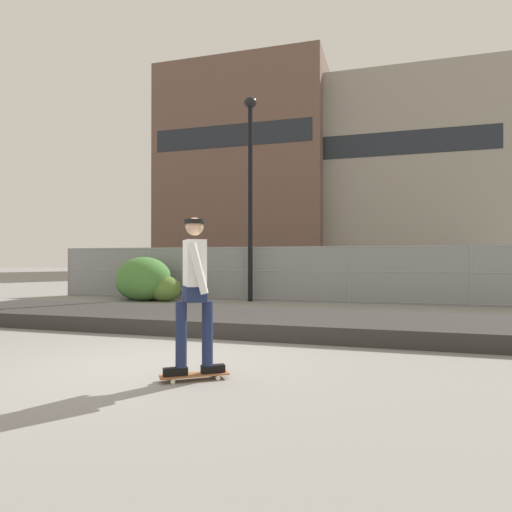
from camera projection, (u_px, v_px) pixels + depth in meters
The scene contains 13 objects.
ground_plane at pixel (148, 365), 5.92m from camera, with size 120.00×120.00×0.00m, color gray.
gravel_berm at pixel (234, 320), 9.20m from camera, with size 13.61×2.76×0.30m, color #33302D.
skateboard at pixel (194, 375), 5.19m from camera, with size 0.77×0.62×0.07m.
skater at pixel (194, 284), 5.20m from camera, with size 0.65×0.61×1.83m.
chain_fence at pixel (294, 274), 14.94m from camera, with size 18.09×0.06×1.85m.
street_lamp at pixel (250, 174), 15.02m from camera, with size 0.44×0.44×6.89m.
parked_car_near at pixel (182, 273), 19.30m from camera, with size 4.46×2.07×1.66m.
parked_car_mid at pixel (342, 274), 17.14m from camera, with size 4.50×2.15×1.66m.
library_building at pixel (252, 175), 57.14m from camera, with size 19.89×15.81×24.55m.
office_block at pixel (399, 179), 52.93m from camera, with size 20.93×13.39×21.93m.
shrub_left at pixel (136, 283), 15.88m from camera, with size 1.44×1.18×1.11m.
shrub_center at pixel (144, 279), 15.28m from camera, with size 1.94×1.58×1.50m.
shrub_right at pixel (165, 289), 15.05m from camera, with size 1.11×0.91×0.86m.
Camera 1 is at (3.07, -5.27, 1.40)m, focal length 31.32 mm.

